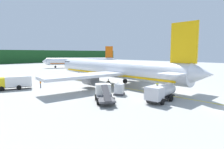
{
  "coord_description": "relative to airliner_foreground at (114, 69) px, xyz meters",
  "views": [
    {
      "loc": [
        -26.21,
        -5.13,
        7.05
      ],
      "look_at": [
        1.28,
        22.27,
        2.58
      ],
      "focal_mm": 30.25,
      "sensor_mm": 36.0,
      "label": 1
    }
  ],
  "objects": [
    {
      "name": "service_truck_catering",
      "position": [
        -5.99,
        -15.3,
        -1.99
      ],
      "size": [
        6.05,
        2.66,
        2.4
      ],
      "color": "silver",
      "rests_on": "ground"
    },
    {
      "name": "airliner_foreground",
      "position": [
        0.0,
        0.0,
        0.0
      ],
      "size": [
        34.68,
        41.68,
        11.9
      ],
      "color": "silver",
      "rests_on": "ground"
    },
    {
      "name": "cargo_container_near",
      "position": [
        -7.08,
        -8.07,
        -2.45
      ],
      "size": [
        2.17,
        2.17,
        1.99
      ],
      "color": "#333338",
      "rests_on": "ground"
    },
    {
      "name": "ground",
      "position": [
        -3.8,
        23.9,
        -3.49
      ],
      "size": [
        240.0,
        320.0,
        0.2
      ],
      "primitive_type": "cube",
      "color": "#A8A8A3"
    },
    {
      "name": "service_truck_fuel",
      "position": [
        -11.6,
        -9.19,
        -2.2
      ],
      "size": [
        4.93,
        5.77,
        2.51
      ],
      "color": "white",
      "rests_on": "ground"
    },
    {
      "name": "airliner_mid_apron",
      "position": [
        24.48,
        45.83,
        -0.45
      ],
      "size": [
        32.98,
        27.93,
        10.31
      ],
      "color": "white",
      "rests_on": "ground"
    },
    {
      "name": "apron_guide_line",
      "position": [
        -1.65,
        -4.43,
        -3.39
      ],
      "size": [
        0.3,
        60.0,
        0.01
      ],
      "primitive_type": "cube",
      "color": "yellow",
      "rests_on": "ground"
    },
    {
      "name": "crew_loader_left",
      "position": [
        2.74,
        -9.4,
        -2.41
      ],
      "size": [
        0.45,
        0.52,
        1.66
      ],
      "color": "#191E33",
      "rests_on": "ground"
    },
    {
      "name": "crew_marshaller",
      "position": [
        -13.27,
        8.24,
        -2.41
      ],
      "size": [
        0.45,
        0.52,
        1.67
      ],
      "color": "#191E33",
      "rests_on": "ground"
    },
    {
      "name": "service_truck_baggage",
      "position": [
        -17.91,
        9.72,
        -1.93
      ],
      "size": [
        6.74,
        4.2,
        2.54
      ],
      "color": "yellow",
      "rests_on": "ground"
    }
  ]
}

